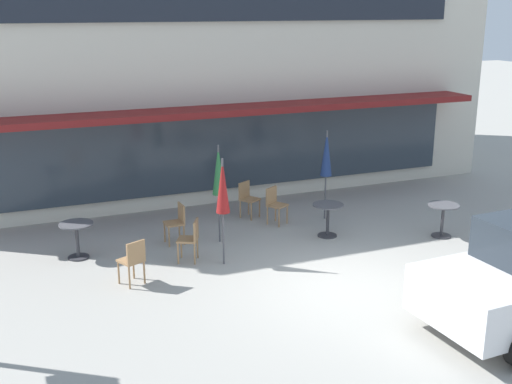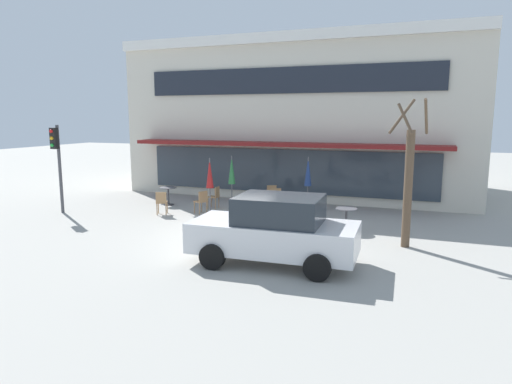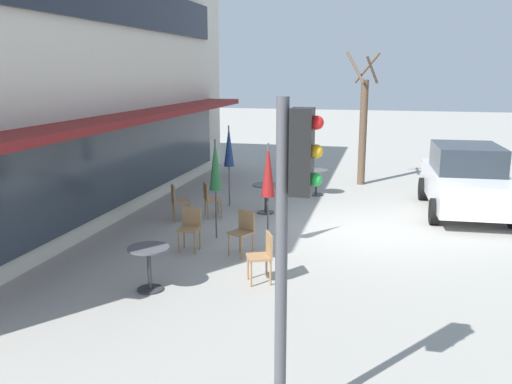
{
  "view_description": "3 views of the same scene",
  "coord_description": "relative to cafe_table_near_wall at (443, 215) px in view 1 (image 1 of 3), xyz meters",
  "views": [
    {
      "loc": [
        -5.63,
        -9.51,
        5.05
      ],
      "look_at": [
        -0.52,
        2.96,
        1.13
      ],
      "focal_mm": 45.0,
      "sensor_mm": 36.0,
      "label": 1
    },
    {
      "loc": [
        5.91,
        -13.06,
        3.72
      ],
      "look_at": [
        0.09,
        2.25,
        1.0
      ],
      "focal_mm": 32.0,
      "sensor_mm": 36.0,
      "label": 2
    },
    {
      "loc": [
        -12.25,
        -0.32,
        3.63
      ],
      "look_at": [
        -0.37,
        2.52,
        0.88
      ],
      "focal_mm": 38.0,
      "sensor_mm": 36.0,
      "label": 3
    }
  ],
  "objects": [
    {
      "name": "cafe_table_streetside",
      "position": [
        -7.82,
        1.81,
        0.0
      ],
      "size": [
        0.7,
        0.7,
        0.76
      ],
      "color": "#333338",
      "rests_on": "ground"
    },
    {
      "name": "cafe_chair_0",
      "position": [
        -3.15,
        2.28,
        0.01
      ],
      "size": [
        0.55,
        0.55,
        0.89
      ],
      "color": "#9E754C",
      "rests_on": "ground"
    },
    {
      "name": "patio_umbrella_corner_open",
      "position": [
        -4.79,
        1.59,
        1.11
      ],
      "size": [
        0.28,
        0.28,
        2.2
      ],
      "color": "#4C4C51",
      "rests_on": "ground"
    },
    {
      "name": "cafe_chair_1",
      "position": [
        -7.03,
        0.03,
        0.01
      ],
      "size": [
        0.53,
        0.53,
        0.89
      ],
      "color": "#9E754C",
      "rests_on": "ground"
    },
    {
      "name": "building_facade",
      "position": [
        -3.49,
        8.36,
        3.12
      ],
      "size": [
        16.12,
        9.1,
        7.27
      ],
      "color": "beige",
      "rests_on": "ground"
    },
    {
      "name": "cafe_table_near_wall",
      "position": [
        0.0,
        0.0,
        0.0
      ],
      "size": [
        0.7,
        0.7,
        0.76
      ],
      "color": "#333338",
      "rests_on": "ground"
    },
    {
      "name": "patio_umbrella_green_folded",
      "position": [
        -1.85,
        2.15,
        1.11
      ],
      "size": [
        0.28,
        0.28,
        2.2
      ],
      "color": "#4C4C51",
      "rests_on": "ground"
    },
    {
      "name": "cafe_chair_4",
      "position": [
        -5.69,
        0.74,
        0.01
      ],
      "size": [
        0.54,
        0.54,
        0.89
      ],
      "color": "#9E754C",
      "rests_on": "ground"
    },
    {
      "name": "cafe_chair_2",
      "position": [
        -5.67,
        1.87,
        0.01
      ],
      "size": [
        0.41,
        0.41,
        0.89
      ],
      "color": "#9E754C",
      "rests_on": "ground"
    },
    {
      "name": "patio_umbrella_cream_folded",
      "position": [
        -5.13,
        0.36,
        1.11
      ],
      "size": [
        0.28,
        0.28,
        2.2
      ],
      "color": "#4C4C51",
      "rests_on": "ground"
    },
    {
      "name": "cafe_table_by_tree",
      "position": [
        -2.39,
        1.01,
        0.0
      ],
      "size": [
        0.7,
        0.7,
        0.76
      ],
      "color": "#333338",
      "rests_on": "ground"
    },
    {
      "name": "ground_plane",
      "position": [
        -3.49,
        -1.61,
        -0.52
      ],
      "size": [
        80.0,
        80.0,
        0.0
      ],
      "primitive_type": "plane",
      "color": "#9E9B93"
    },
    {
      "name": "cafe_chair_3",
      "position": [
        -3.57,
        2.98,
        0.01
      ],
      "size": [
        0.55,
        0.55,
        0.89
      ],
      "color": "#9E754C",
      "rests_on": "ground"
    }
  ]
}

